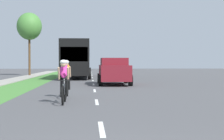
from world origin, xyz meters
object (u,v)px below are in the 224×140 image
Objects in this scene: suv_maroon at (114,71)px; bus_black at (77,58)px; cyclist_trailing at (66,78)px; cyclist_lead at (64,81)px; street_tree_far at (29,27)px.

suv_maroon is 11.22m from bus_black.
bus_black is at bearing 90.88° from cyclist_trailing.
cyclist_lead is at bearing -88.60° from cyclist_trailing.
cyclist_trailing is (-0.05, 2.08, 0.00)m from cyclist_lead.
suv_maroon is (2.61, 8.32, 0.14)m from cyclist_trailing.
cyclist_lead is 1.00× the size of cyclist_trailing.
cyclist_trailing is 0.15× the size of bus_black.
bus_black reaches higher than cyclist_lead.
cyclist_lead is 2.08m from cyclist_trailing.
street_tree_far reaches higher than cyclist_trailing.
cyclist_trailing is 25.82m from street_tree_far.
cyclist_lead is 27.83m from street_tree_far.
suv_maroon is at bearing -62.50° from street_tree_far.
cyclist_trailing is at bearing -107.44° from suv_maroon.
street_tree_far is (-5.61, 5.56, 3.63)m from bus_black.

